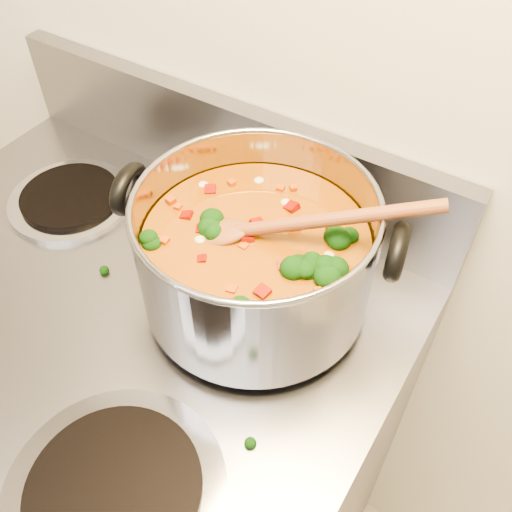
% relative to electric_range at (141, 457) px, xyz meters
% --- Properties ---
extents(electric_range, '(0.79, 0.71, 1.08)m').
position_rel_electric_range_xyz_m(electric_range, '(0.00, 0.00, 0.00)').
color(electric_range, gray).
rests_on(electric_range, ground).
extents(stockpot, '(0.36, 0.30, 0.18)m').
position_rel_electric_range_xyz_m(stockpot, '(0.17, 0.14, 0.54)').
color(stockpot, '#93939A').
rests_on(stockpot, electric_range).
extents(wooden_spoon, '(0.28, 0.15, 0.11)m').
position_rel_electric_range_xyz_m(wooden_spoon, '(0.19, 0.15, 0.60)').
color(wooden_spoon, brown).
rests_on(wooden_spoon, stockpot).
extents(cooktop_crumbs, '(0.40, 0.37, 0.01)m').
position_rel_electric_range_xyz_m(cooktop_crumbs, '(0.21, 0.11, 0.46)').
color(cooktop_crumbs, black).
rests_on(cooktop_crumbs, electric_range).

